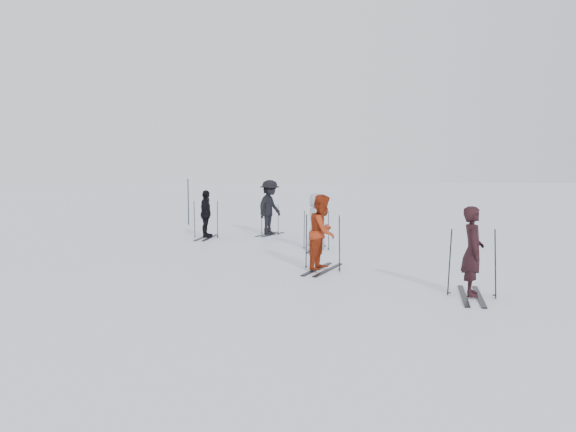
{
  "coord_description": "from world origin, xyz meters",
  "views": [
    {
      "loc": [
        -0.93,
        -15.08,
        2.47
      ],
      "look_at": [
        0.0,
        1.0,
        1.0
      ],
      "focal_mm": 35.0,
      "sensor_mm": 36.0,
      "label": 1
    }
  ],
  "objects_px": {
    "skier_near_dark": "(473,253)",
    "skier_grey": "(316,222)",
    "skier_red": "(323,233)",
    "skier_uphill_far": "(270,208)",
    "skier_uphill_left": "(206,215)",
    "piste_marker": "(188,202)"
  },
  "relations": [
    {
      "from": "skier_near_dark",
      "to": "skier_grey",
      "type": "relative_size",
      "value": 1.03
    },
    {
      "from": "skier_near_dark",
      "to": "skier_uphill_far",
      "type": "bearing_deg",
      "value": 36.57
    },
    {
      "from": "skier_uphill_left",
      "to": "piste_marker",
      "type": "height_order",
      "value": "piste_marker"
    },
    {
      "from": "piste_marker",
      "to": "skier_uphill_left",
      "type": "bearing_deg",
      "value": -75.69
    },
    {
      "from": "skier_red",
      "to": "piste_marker",
      "type": "relative_size",
      "value": 0.92
    },
    {
      "from": "skier_red",
      "to": "skier_near_dark",
      "type": "bearing_deg",
      "value": -111.53
    },
    {
      "from": "skier_near_dark",
      "to": "skier_red",
      "type": "xyz_separation_m",
      "value": [
        -2.47,
        2.83,
        0.04
      ]
    },
    {
      "from": "skier_red",
      "to": "skier_grey",
      "type": "relative_size",
      "value": 1.08
    },
    {
      "from": "skier_near_dark",
      "to": "skier_uphill_left",
      "type": "xyz_separation_m",
      "value": [
        -5.72,
        8.87,
        -0.04
      ]
    },
    {
      "from": "skier_uphill_far",
      "to": "skier_uphill_left",
      "type": "bearing_deg",
      "value": 141.83
    },
    {
      "from": "skier_near_dark",
      "to": "piste_marker",
      "type": "height_order",
      "value": "piste_marker"
    },
    {
      "from": "skier_uphill_far",
      "to": "piste_marker",
      "type": "xyz_separation_m",
      "value": [
        -3.28,
        3.53,
        -0.01
      ]
    },
    {
      "from": "skier_grey",
      "to": "skier_uphill_left",
      "type": "bearing_deg",
      "value": 66.79
    },
    {
      "from": "skier_grey",
      "to": "skier_uphill_left",
      "type": "xyz_separation_m",
      "value": [
        -3.45,
        2.82,
        -0.02
      ]
    },
    {
      "from": "skier_grey",
      "to": "skier_uphill_left",
      "type": "distance_m",
      "value": 4.46
    },
    {
      "from": "skier_uphill_left",
      "to": "skier_uphill_far",
      "type": "relative_size",
      "value": 0.83
    },
    {
      "from": "skier_near_dark",
      "to": "skier_uphill_left",
      "type": "bearing_deg",
      "value": 49.23
    },
    {
      "from": "skier_uphill_far",
      "to": "piste_marker",
      "type": "height_order",
      "value": "skier_uphill_far"
    },
    {
      "from": "skier_uphill_left",
      "to": "piste_marker",
      "type": "distance_m",
      "value": 4.44
    },
    {
      "from": "skier_near_dark",
      "to": "skier_red",
      "type": "bearing_deg",
      "value": 57.53
    },
    {
      "from": "skier_uphill_left",
      "to": "skier_grey",
      "type": "bearing_deg",
      "value": -118.07
    },
    {
      "from": "skier_grey",
      "to": "skier_uphill_far",
      "type": "bearing_deg",
      "value": 35.52
    }
  ]
}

